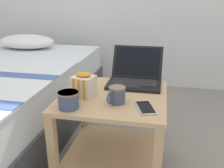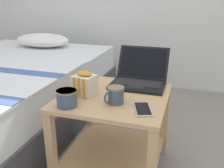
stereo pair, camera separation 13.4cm
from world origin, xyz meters
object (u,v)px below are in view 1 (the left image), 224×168
at_px(laptop, 135,76).
at_px(mug_front_right, 69,99).
at_px(mug_front_left, 117,94).
at_px(snack_bag, 84,85).
at_px(cell_phone, 145,108).

bearing_deg(laptop, mug_front_right, -122.55).
height_order(mug_front_left, mug_front_right, mug_front_left).
distance_m(mug_front_left, snack_bag, 0.21).
bearing_deg(snack_bag, mug_front_right, -97.82).
relative_size(mug_front_right, snack_bag, 1.05).
distance_m(laptop, cell_phone, 0.38).
bearing_deg(cell_phone, snack_bag, 163.68).
bearing_deg(laptop, cell_phone, -75.49).
relative_size(snack_bag, cell_phone, 0.79).
height_order(mug_front_right, cell_phone, mug_front_right).
distance_m(mug_front_right, cell_phone, 0.38).
bearing_deg(laptop, snack_bag, -133.70).
distance_m(laptop, mug_front_left, 0.33).
bearing_deg(snack_bag, cell_phone, -16.32).
bearing_deg(mug_front_left, laptop, 80.24).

